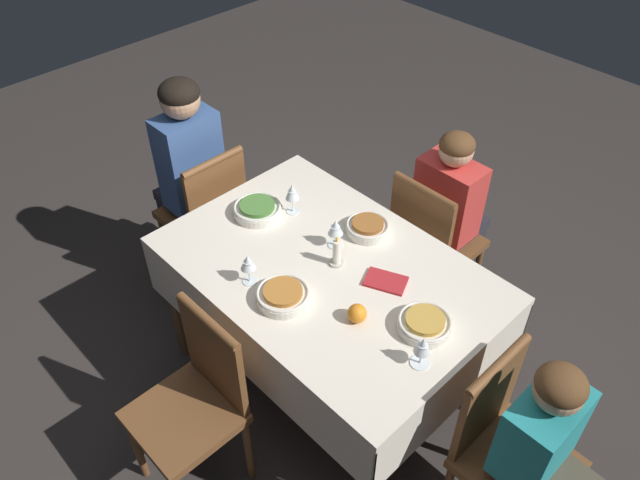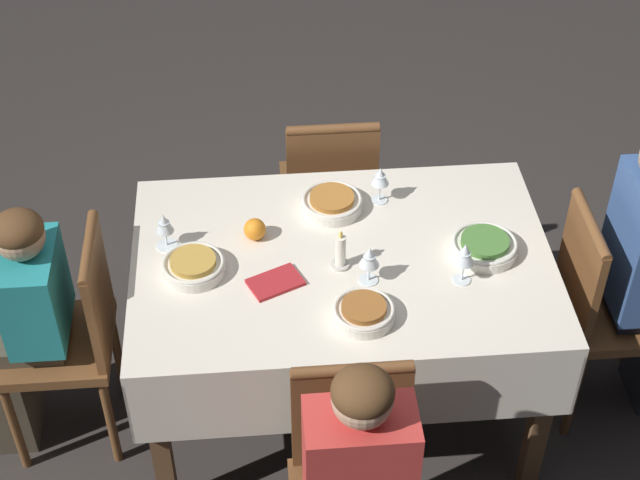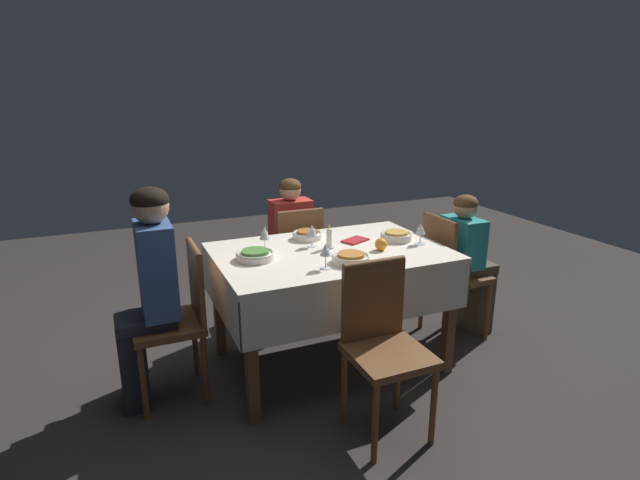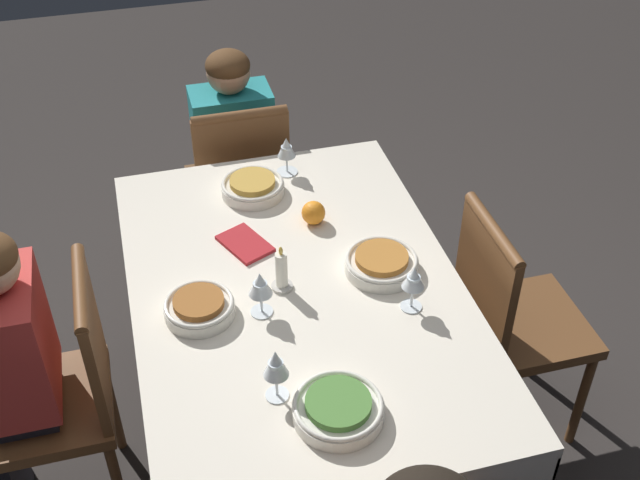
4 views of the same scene
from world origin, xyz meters
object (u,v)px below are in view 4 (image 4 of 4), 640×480
object	(u,v)px
dining_table	(298,314)
chair_west	(240,185)
chair_north	(510,316)
person_child_teal	(232,151)
bowl_south	(199,307)
wine_glass_north	(414,279)
candle_centerpiece	(282,273)
bowl_north	(381,263)
wine_glass_east	(276,365)
napkin_red_folded	(245,244)
chair_south	(65,390)
wine_glass_south	(260,286)
orange_fruit	(313,213)
wine_glass_west	(286,149)
bowl_east	(338,408)
bowl_west	(253,186)
person_child_red	(1,379)

from	to	relation	value
dining_table	chair_west	distance (m)	0.93
chair_north	person_child_teal	distance (m)	1.29
bowl_south	wine_glass_north	bearing A→B (deg)	77.90
dining_table	candle_centerpiece	xyz separation A→B (m)	(-0.01, -0.04, 0.16)
wine_glass_north	candle_centerpiece	distance (m)	0.37
dining_table	bowl_north	distance (m)	0.28
wine_glass_east	napkin_red_folded	world-z (taller)	wine_glass_east
chair_south	wine_glass_south	xyz separation A→B (m)	(0.10, 0.57, 0.36)
candle_centerpiece	orange_fruit	distance (m)	0.31
wine_glass_south	chair_north	bearing A→B (deg)	93.50
chair_north	wine_glass_south	world-z (taller)	wine_glass_south
chair_north	wine_glass_west	xyz separation A→B (m)	(-0.60, -0.58, 0.35)
person_child_teal	bowl_east	world-z (taller)	person_child_teal
person_child_teal	candle_centerpiece	distance (m)	1.09
chair_south	wine_glass_east	xyz separation A→B (m)	(0.40, 0.55, 0.37)
wine_glass_east	bowl_north	distance (m)	0.55
bowl_west	napkin_red_folded	distance (m)	0.27
dining_table	bowl_south	world-z (taller)	bowl_south
orange_fruit	wine_glass_south	bearing A→B (deg)	-33.99
person_child_red	bowl_east	xyz separation A→B (m)	(0.50, 0.82, 0.20)
chair_west	wine_glass_west	size ratio (longest dim) A/B	6.56
wine_glass_west	wine_glass_south	bearing A→B (deg)	-18.97
chair_south	wine_glass_north	xyz separation A→B (m)	(0.19, 0.97, 0.36)
chair_west	bowl_north	bearing A→B (deg)	106.13
person_child_red	chair_north	bearing A→B (deg)	87.98
orange_fruit	napkin_red_folded	distance (m)	0.24
bowl_west	bowl_north	bearing A→B (deg)	30.96
bowl_west	wine_glass_west	world-z (taller)	wine_glass_west
wine_glass_west	candle_centerpiece	world-z (taller)	candle_centerpiece
bowl_south	wine_glass_north	size ratio (longest dim) A/B	1.35
wine_glass_south	bowl_north	distance (m)	0.38
orange_fruit	bowl_west	bearing A→B (deg)	-143.12
dining_table	chair_south	distance (m)	0.70
candle_centerpiece	napkin_red_folded	size ratio (longest dim) A/B	0.76
candle_centerpiece	dining_table	bearing A→B (deg)	74.57
person_child_teal	dining_table	bearing A→B (deg)	90.41
chair_north	wine_glass_west	world-z (taller)	wine_glass_west
person_child_red	candle_centerpiece	distance (m)	0.83
dining_table	bowl_south	xyz separation A→B (m)	(0.04, -0.28, 0.13)
chair_north	orange_fruit	xyz separation A→B (m)	(-0.30, -0.56, 0.30)
chair_south	orange_fruit	size ratio (longest dim) A/B	11.95
chair_west	wine_glass_east	bearing A→B (deg)	84.15
napkin_red_folded	chair_west	bearing A→B (deg)	171.95
chair_south	chair_west	bearing A→B (deg)	142.47
person_child_red	candle_centerpiece	bearing A→B (deg)	88.55
chair_west	person_child_teal	world-z (taller)	person_child_teal
wine_glass_east	bowl_south	distance (m)	0.37
wine_glass_west	wine_glass_north	distance (m)	0.75
wine_glass_east	orange_fruit	distance (m)	0.70
chair_south	bowl_east	xyz separation A→B (m)	(0.50, 0.67, 0.29)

